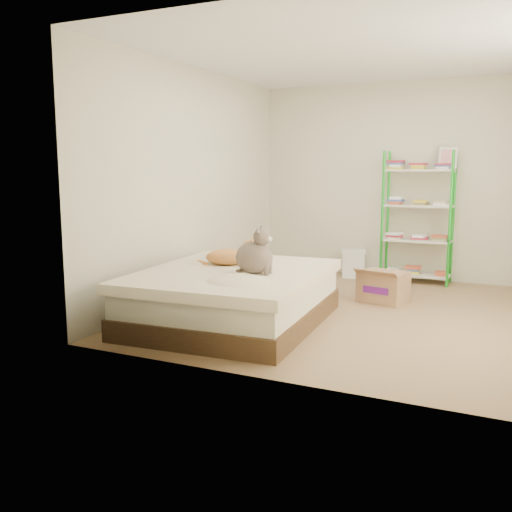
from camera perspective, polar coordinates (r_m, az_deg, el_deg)
The scene contains 7 objects.
room at distance 5.86m, azimuth 10.01°, elevation 6.85°, with size 3.81×4.21×2.61m.
bed at distance 5.51m, azimuth -2.28°, elevation -4.08°, with size 1.75×2.13×0.52m.
orange_cat at distance 5.72m, azimuth -2.84°, elevation 0.12°, with size 0.52×0.28×0.21m, color #EA914F, non-canonical shape.
grey_cat at distance 5.25m, azimuth -0.20°, elevation 0.54°, with size 0.31×0.38×0.43m, color #6F5F55, non-canonical shape.
shelf_unit at distance 7.66m, azimuth 15.89°, elevation 3.58°, with size 0.88×0.36×1.74m.
cardboard_box at distance 6.52m, azimuth 12.60°, elevation -3.00°, with size 0.56×0.55×0.40m.
white_bin at distance 7.89m, azimuth 9.72°, elevation -0.74°, with size 0.39×0.36×0.37m.
Camera 1 is at (1.55, -5.64, 1.51)m, focal length 40.00 mm.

